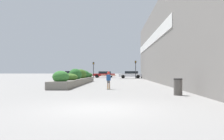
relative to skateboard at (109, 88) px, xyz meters
The scene contains 12 objects.
ground_plane 8.62m from the skateboard, 89.60° to the right, with size 300.00×300.00×0.00m, color gray.
building_wall_right 11.14m from the skateboard, 57.27° to the left, with size 0.67×39.74×9.40m.
planter_box 7.92m from the skateboard, 117.17° to the left, with size 1.73×15.39×1.61m.
skateboard is the anchor object (origin of this frame).
skateboarder 0.76m from the skateboard, behind, with size 1.13×0.21×1.21m.
trash_bin 5.74m from the skateboard, 44.83° to the right, with size 0.48×0.48×0.93m.
car_leftmost 32.71m from the skateboard, 106.98° to the left, with size 4.54×1.98×1.46m.
car_center_left 27.33m from the skateboard, 83.57° to the left, with size 4.67×1.90×1.42m.
car_center_right 31.44m from the skateboard, 68.80° to the left, with size 4.69×2.05×1.54m.
car_rightmost 31.55m from the skateboard, 94.54° to the left, with size 4.79×1.97×1.38m.
traffic_light_left 24.68m from the skateboard, 99.37° to the left, with size 0.28×0.30×3.12m.
traffic_light_right 24.29m from the skateboard, 80.94° to the left, with size 0.28×0.30×3.33m.
Camera 1 is at (0.74, -7.64, 1.30)m, focal length 35.00 mm.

